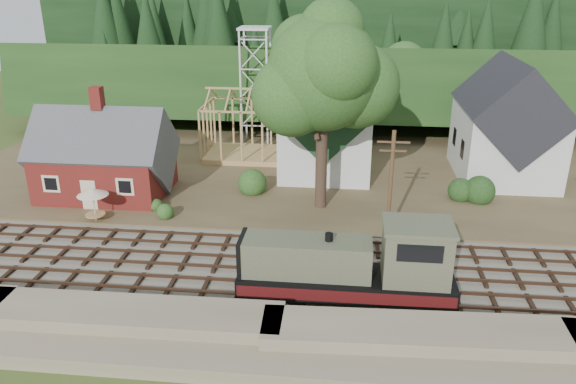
# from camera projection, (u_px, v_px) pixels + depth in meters

# --- Properties ---
(ground) EXTENTS (140.00, 140.00, 0.00)m
(ground) POSITION_uv_depth(u_px,v_px,m) (281.00, 270.00, 35.90)
(ground) COLOR #384C1E
(ground) RESTS_ON ground
(embankment) EXTENTS (64.00, 5.00, 1.60)m
(embankment) POSITION_uv_depth(u_px,v_px,m) (260.00, 354.00, 28.04)
(embankment) COLOR #7F7259
(embankment) RESTS_ON ground
(railroad_bed) EXTENTS (64.00, 11.00, 0.16)m
(railroad_bed) POSITION_uv_depth(u_px,v_px,m) (281.00, 269.00, 35.87)
(railroad_bed) COLOR #726B5B
(railroad_bed) RESTS_ON ground
(village_flat) EXTENTS (64.00, 26.00, 0.30)m
(village_flat) POSITION_uv_depth(u_px,v_px,m) (304.00, 173.00, 52.48)
(village_flat) COLOR brown
(village_flat) RESTS_ON ground
(hillside) EXTENTS (70.00, 28.96, 12.74)m
(hillside) POSITION_uv_depth(u_px,v_px,m) (318.00, 114.00, 74.72)
(hillside) COLOR #1E3F19
(hillside) RESTS_ON ground
(ridge) EXTENTS (80.00, 20.00, 12.00)m
(ridge) POSITION_uv_depth(u_px,v_px,m) (324.00, 90.00, 89.50)
(ridge) COLOR black
(ridge) RESTS_ON ground
(depot) EXTENTS (10.80, 7.41, 9.00)m
(depot) POSITION_uv_depth(u_px,v_px,m) (105.00, 160.00, 46.47)
(depot) COLOR maroon
(depot) RESTS_ON village_flat
(church) EXTENTS (8.40, 15.17, 13.00)m
(church) POSITION_uv_depth(u_px,v_px,m) (327.00, 117.00, 51.98)
(church) COLOR silver
(church) RESTS_ON village_flat
(farmhouse) EXTENTS (8.40, 10.80, 10.60)m
(farmhouse) POSITION_uv_depth(u_px,v_px,m) (506.00, 127.00, 49.87)
(farmhouse) COLOR silver
(farmhouse) RESTS_ON village_flat
(timber_frame) EXTENTS (8.20, 6.20, 6.99)m
(timber_frame) POSITION_uv_depth(u_px,v_px,m) (247.00, 128.00, 55.62)
(timber_frame) COLOR tan
(timber_frame) RESTS_ON village_flat
(lattice_tower) EXTENTS (3.20, 3.20, 12.12)m
(lattice_tower) POSITION_uv_depth(u_px,v_px,m) (255.00, 50.00, 58.68)
(lattice_tower) COLOR silver
(lattice_tower) RESTS_ON village_flat
(big_tree) EXTENTS (10.90, 8.40, 14.70)m
(big_tree) POSITION_uv_depth(u_px,v_px,m) (325.00, 82.00, 41.23)
(big_tree) COLOR #38281E
(big_tree) RESTS_ON village_flat
(telegraph_pole_near) EXTENTS (2.20, 0.28, 8.00)m
(telegraph_pole_near) POSITION_uv_depth(u_px,v_px,m) (391.00, 184.00, 38.44)
(telegraph_pole_near) COLOR #4C331E
(telegraph_pole_near) RESTS_ON ground
(locomotive) EXTENTS (12.14, 3.04, 4.85)m
(locomotive) POSITION_uv_depth(u_px,v_px,m) (354.00, 267.00, 31.87)
(locomotive) COLOR black
(locomotive) RESTS_ON railroad_bed
(car_blue) EXTENTS (2.92, 3.37, 1.09)m
(car_blue) POSITION_uv_depth(u_px,v_px,m) (133.00, 195.00, 45.65)
(car_blue) COLOR #5694B9
(car_blue) RESTS_ON village_flat
(car_green) EXTENTS (3.66, 2.53, 1.14)m
(car_green) POSITION_uv_depth(u_px,v_px,m) (101.00, 181.00, 48.48)
(car_green) COLOR gray
(car_green) RESTS_ON village_flat
(car_red) EXTENTS (4.77, 2.76, 1.25)m
(car_red) POSITION_uv_depth(u_px,v_px,m) (496.00, 167.00, 51.75)
(car_red) COLOR #BD380F
(car_red) RESTS_ON village_flat
(patio_set) EXTENTS (2.29, 2.29, 2.55)m
(patio_set) POSITION_uv_depth(u_px,v_px,m) (92.00, 193.00, 41.53)
(patio_set) COLOR silver
(patio_set) RESTS_ON village_flat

